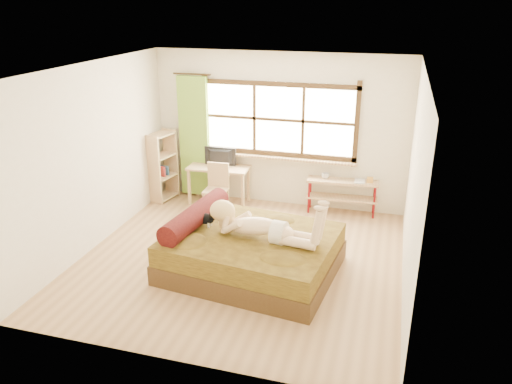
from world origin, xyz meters
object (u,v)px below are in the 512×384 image
(bed, at_px, (248,251))
(chair, at_px, (217,185))
(desk, at_px, (219,172))
(bookshelf, at_px, (162,166))
(kitten, at_px, (204,217))
(pipe_shelf, at_px, (343,189))
(woman, at_px, (262,215))

(bed, height_order, chair, chair)
(desk, xyz_separation_m, bookshelf, (-1.05, -0.12, 0.05))
(kitten, relative_size, desk, 0.30)
(pipe_shelf, bearing_deg, bed, -116.80)
(woman, xyz_separation_m, bookshelf, (-2.48, 2.15, -0.24))
(woman, xyz_separation_m, pipe_shelf, (0.80, 2.39, -0.44))
(desk, bearing_deg, chair, -77.06)
(desk, bearing_deg, bed, -62.95)
(woman, distance_m, kitten, 0.90)
(kitten, distance_m, bookshelf, 2.56)
(kitten, relative_size, chair, 0.39)
(woman, height_order, kitten, woman)
(pipe_shelf, bearing_deg, bookshelf, -179.23)
(bed, relative_size, bookshelf, 1.90)
(bed, height_order, woman, woman)
(desk, bearing_deg, pipe_shelf, 1.33)
(woman, bearing_deg, desk, 129.14)
(bed, relative_size, woman, 1.56)
(chair, xyz_separation_m, pipe_shelf, (2.13, 0.49, -0.03))
(woman, height_order, desk, woman)
(bed, bearing_deg, woman, -8.45)
(chair, bearing_deg, bookshelf, 166.08)
(chair, distance_m, pipe_shelf, 2.18)
(bed, height_order, kitten, bed)
(bookshelf, bearing_deg, woman, -28.26)
(kitten, relative_size, bookshelf, 0.26)
(pipe_shelf, xyz_separation_m, bookshelf, (-3.28, -0.24, 0.20))
(desk, distance_m, pipe_shelf, 2.23)
(bed, height_order, bookshelf, bookshelf)
(woman, bearing_deg, kitten, 177.28)
(bed, distance_m, woman, 0.62)
(bed, xyz_separation_m, chair, (-1.12, 1.84, 0.18))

